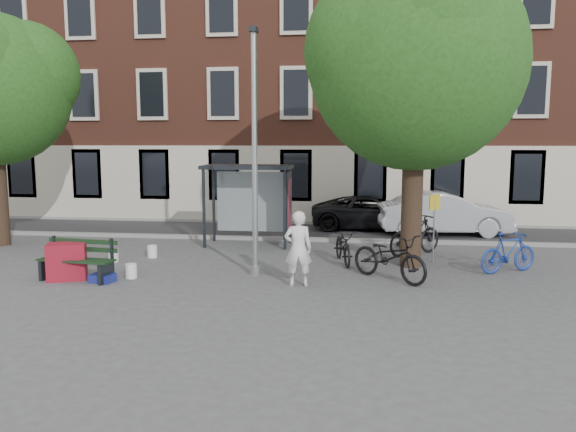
% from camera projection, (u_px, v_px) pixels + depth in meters
% --- Properties ---
extents(ground, '(90.00, 90.00, 0.00)m').
position_uv_depth(ground, '(256.00, 275.00, 14.32)').
color(ground, '#4C4C4F').
rests_on(ground, ground).
extents(road, '(40.00, 4.00, 0.01)m').
position_uv_depth(road, '(290.00, 231.00, 21.20)').
color(road, '#28282B').
rests_on(road, ground).
extents(curb_near, '(40.00, 0.25, 0.12)m').
position_uv_depth(curb_near, '(283.00, 239.00, 19.23)').
color(curb_near, gray).
rests_on(curb_near, ground).
extents(curb_far, '(40.00, 0.25, 0.12)m').
position_uv_depth(curb_far, '(296.00, 222.00, 23.16)').
color(curb_far, gray).
rests_on(curb_far, ground).
extents(building_row, '(30.00, 8.00, 14.00)m').
position_uv_depth(building_row, '(306.00, 63.00, 26.17)').
color(building_row, brown).
rests_on(building_row, ground).
extents(lamppost, '(0.28, 0.35, 6.11)m').
position_uv_depth(lamppost, '(255.00, 165.00, 13.95)').
color(lamppost, '#9EA0A3').
rests_on(lamppost, ground).
extents(tree_right, '(5.76, 5.60, 8.20)m').
position_uv_depth(tree_right, '(417.00, 54.00, 14.42)').
color(tree_right, black).
rests_on(tree_right, ground).
extents(bus_shelter, '(2.85, 1.45, 2.62)m').
position_uv_depth(bus_shelter, '(260.00, 187.00, 18.18)').
color(bus_shelter, '#1E2328').
rests_on(bus_shelter, ground).
extents(painter, '(0.70, 0.51, 1.78)m').
position_uv_depth(painter, '(298.00, 248.00, 13.12)').
color(painter, white).
rests_on(painter, ground).
extents(bench, '(1.96, 0.85, 0.98)m').
position_uv_depth(bench, '(78.00, 262.00, 13.71)').
color(bench, '#1E2328').
rests_on(bench, ground).
extents(bike_a, '(2.17, 2.04, 1.16)m').
position_uv_depth(bike_a, '(389.00, 257.00, 13.66)').
color(bike_a, black).
rests_on(bike_a, ground).
extents(bike_b, '(1.78, 1.29, 1.06)m').
position_uv_depth(bike_b, '(508.00, 252.00, 14.48)').
color(bike_b, navy).
rests_on(bike_b, ground).
extents(bike_c, '(1.04, 1.93, 0.96)m').
position_uv_depth(bike_c, '(343.00, 246.00, 15.61)').
color(bike_c, black).
rests_on(bike_c, ground).
extents(bike_d, '(1.93, 1.79, 1.24)m').
position_uv_depth(bike_d, '(415.00, 235.00, 16.68)').
color(bike_d, black).
rests_on(bike_d, ground).
extents(car_dark, '(4.67, 2.18, 1.29)m').
position_uv_depth(car_dark, '(372.00, 213.00, 21.66)').
color(car_dark, black).
rests_on(car_dark, ground).
extents(car_silver, '(4.89, 2.19, 1.56)m').
position_uv_depth(car_silver, '(444.00, 214.00, 20.31)').
color(car_silver, '#B4B5BC').
rests_on(car_silver, ground).
extents(red_stand, '(1.06, 0.89, 0.90)m').
position_uv_depth(red_stand, '(67.00, 261.00, 13.76)').
color(red_stand, maroon).
rests_on(red_stand, ground).
extents(blue_crate, '(0.61, 0.49, 0.20)m').
position_uv_depth(blue_crate, '(102.00, 278.00, 13.54)').
color(blue_crate, navy).
rests_on(blue_crate, ground).
extents(bucket_a, '(0.32, 0.32, 0.36)m').
position_uv_depth(bucket_a, '(113.00, 255.00, 15.83)').
color(bucket_a, silver).
rests_on(bucket_a, ground).
extents(bucket_b, '(0.37, 0.37, 0.36)m').
position_uv_depth(bucket_b, '(131.00, 271.00, 13.93)').
color(bucket_b, white).
rests_on(bucket_b, ground).
extents(bucket_c, '(0.33, 0.33, 0.36)m').
position_uv_depth(bucket_c, '(152.00, 251.00, 16.42)').
color(bucket_c, white).
rests_on(bucket_c, ground).
extents(notice_sign, '(0.31, 0.16, 1.90)m').
position_uv_depth(notice_sign, '(434.00, 213.00, 15.65)').
color(notice_sign, '#9EA0A3').
rests_on(notice_sign, ground).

